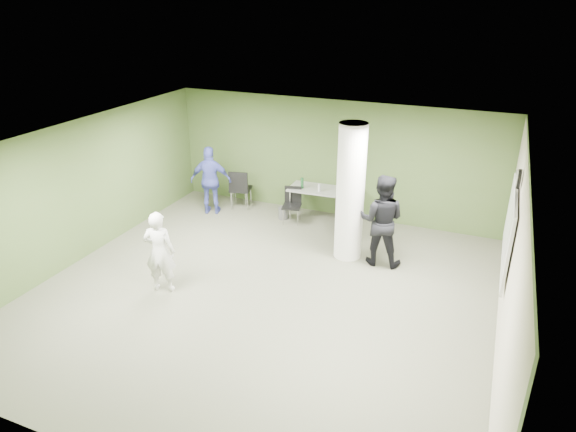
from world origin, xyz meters
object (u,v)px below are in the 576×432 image
at_px(chair_back_left, 240,186).
at_px(man_blue, 211,181).
at_px(man_black, 381,220).
at_px(folding_table, 323,191).
at_px(woman_white, 160,252).

relative_size(chair_back_left, man_blue, 0.60).
distance_m(chair_back_left, man_black, 4.17).
bearing_deg(man_black, chair_back_left, -24.48).
height_order(folding_table, man_blue, man_blue).
distance_m(woman_white, man_blue, 3.62).
bearing_deg(folding_table, woman_white, -114.12).
height_order(folding_table, chair_back_left, folding_table).
bearing_deg(man_black, woman_white, 32.62).
xyz_separation_m(folding_table, man_black, (1.75, -1.59, 0.21)).
xyz_separation_m(woman_white, man_blue, (-0.99, 3.48, 0.07)).
height_order(man_black, man_blue, man_black).
bearing_deg(chair_back_left, woman_white, 83.07).
height_order(chair_back_left, man_black, man_black).
distance_m(folding_table, man_black, 2.37).
bearing_deg(woman_white, folding_table, -128.22).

